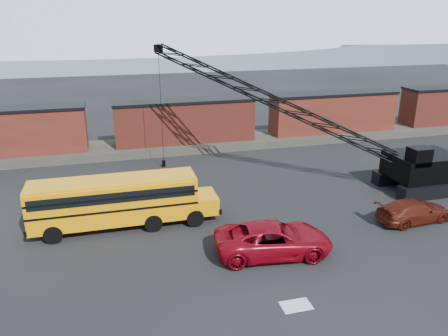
{
  "coord_description": "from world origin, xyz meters",
  "views": [
    {
      "loc": [
        -7.0,
        -19.35,
        12.66
      ],
      "look_at": [
        -0.01,
        6.98,
        3.0
      ],
      "focal_mm": 35.0,
      "sensor_mm": 36.0,
      "label": 1
    }
  ],
  "objects_px": {
    "red_pickup": "(273,239)",
    "crawler_crane": "(277,103)",
    "school_bus": "(120,200)",
    "maroon_suv": "(414,211)"
  },
  "relations": [
    {
      "from": "school_bus",
      "to": "red_pickup",
      "type": "relative_size",
      "value": 1.79
    },
    {
      "from": "school_bus",
      "to": "maroon_suv",
      "type": "distance_m",
      "value": 18.63
    },
    {
      "from": "crawler_crane",
      "to": "red_pickup",
      "type": "bearing_deg",
      "value": -111.29
    },
    {
      "from": "red_pickup",
      "to": "crawler_crane",
      "type": "xyz_separation_m",
      "value": [
        4.34,
        11.13,
        5.28
      ]
    },
    {
      "from": "red_pickup",
      "to": "crawler_crane",
      "type": "distance_m",
      "value": 13.06
    },
    {
      "from": "school_bus",
      "to": "red_pickup",
      "type": "xyz_separation_m",
      "value": [
        7.99,
        -5.56,
        -0.89
      ]
    },
    {
      "from": "school_bus",
      "to": "maroon_suv",
      "type": "relative_size",
      "value": 2.33
    },
    {
      "from": "school_bus",
      "to": "crawler_crane",
      "type": "bearing_deg",
      "value": 24.32
    },
    {
      "from": "school_bus",
      "to": "crawler_crane",
      "type": "xyz_separation_m",
      "value": [
        12.32,
        5.57,
        4.38
      ]
    },
    {
      "from": "school_bus",
      "to": "maroon_suv",
      "type": "bearing_deg",
      "value": -12.64
    }
  ]
}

